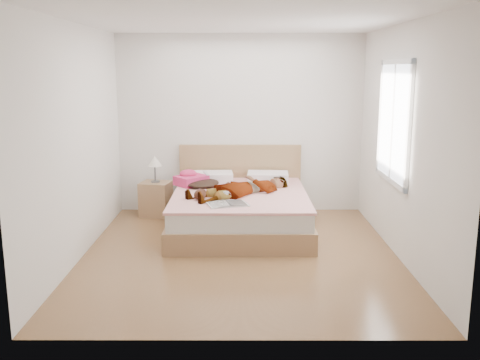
{
  "coord_description": "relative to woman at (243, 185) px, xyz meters",
  "views": [
    {
      "loc": [
        0.01,
        -5.87,
        2.1
      ],
      "look_at": [
        0.0,
        0.85,
        0.7
      ],
      "focal_mm": 40.0,
      "sensor_mm": 36.0,
      "label": 1
    }
  ],
  "objects": [
    {
      "name": "ground",
      "position": [
        -0.04,
        -0.92,
        -0.62
      ],
      "size": [
        4.0,
        4.0,
        0.0
      ],
      "primitive_type": "plane",
      "color": "#4B3017",
      "rests_on": "ground"
    },
    {
      "name": "woman",
      "position": [
        0.0,
        0.0,
        0.0
      ],
      "size": [
        1.58,
        1.42,
        0.21
      ],
      "primitive_type": "imported",
      "rotation": [
        0.0,
        0.0,
        -0.91
      ],
      "color": "white",
      "rests_on": "bed"
    },
    {
      "name": "hair",
      "position": [
        -0.57,
        0.45,
        -0.06
      ],
      "size": [
        0.56,
        0.65,
        0.09
      ],
      "primitive_type": "ellipsoid",
      "rotation": [
        0.0,
        0.0,
        0.14
      ],
      "color": "black",
      "rests_on": "bed"
    },
    {
      "name": "phone",
      "position": [
        -0.5,
        0.4,
        0.08
      ],
      "size": [
        0.09,
        0.1,
        0.05
      ],
      "primitive_type": "cube",
      "rotation": [
        0.44,
        0.0,
        0.66
      ],
      "color": "silver",
      "rests_on": "bed"
    },
    {
      "name": "room_shell",
      "position": [
        1.74,
        -0.62,
        0.88
      ],
      "size": [
        4.0,
        4.0,
        4.0
      ],
      "color": "white",
      "rests_on": "ground"
    },
    {
      "name": "bed",
      "position": [
        -0.04,
        0.11,
        -0.34
      ],
      "size": [
        1.8,
        2.08,
        1.0
      ],
      "color": "olive",
      "rests_on": "ground"
    },
    {
      "name": "towel",
      "position": [
        -0.73,
        0.51,
        -0.02
      ],
      "size": [
        0.52,
        0.51,
        0.21
      ],
      "color": "#D93B63",
      "rests_on": "bed"
    },
    {
      "name": "magazine",
      "position": [
        -0.18,
        -0.61,
        -0.1
      ],
      "size": [
        0.54,
        0.43,
        0.03
      ],
      "color": "silver",
      "rests_on": "bed"
    },
    {
      "name": "coffee_mug",
      "position": [
        -0.22,
        -0.31,
        -0.06
      ],
      "size": [
        0.13,
        0.1,
        0.1
      ],
      "color": "white",
      "rests_on": "bed"
    },
    {
      "name": "plush_toy",
      "position": [
        -0.53,
        -0.35,
        -0.04
      ],
      "size": [
        0.18,
        0.25,
        0.13
      ],
      "color": "black",
      "rests_on": "bed"
    },
    {
      "name": "nightstand",
      "position": [
        -1.26,
        0.73,
        -0.32
      ],
      "size": [
        0.48,
        0.44,
        0.88
      ],
      "color": "olive",
      "rests_on": "ground"
    }
  ]
}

